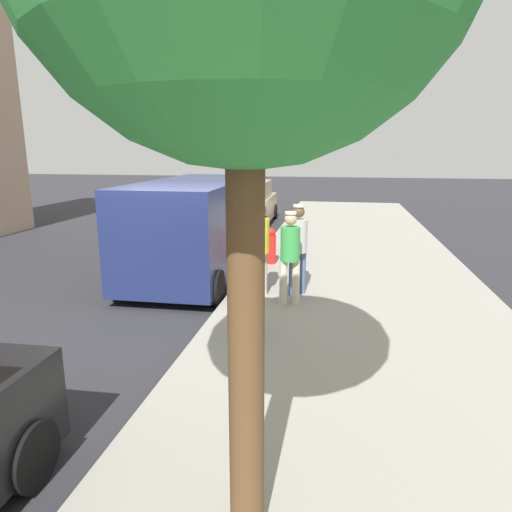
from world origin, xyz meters
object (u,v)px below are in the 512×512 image
Objects in this scene: pedestrian_in_yellow at (260,244)px; fire_hydrant at (271,246)px; parking_meter_near at (239,248)px; pedestrian_in_gray at (298,244)px; parked_van at (197,225)px; parked_sedan_ahead at (247,205)px; pedestrian_in_green at (290,252)px; pedestrian_in_blue at (248,271)px.

pedestrian_in_yellow is 2.03× the size of fire_hydrant.
pedestrian_in_yellow reaches higher than parking_meter_near.
parked_van is at bearing 147.92° from pedestrian_in_gray.
fire_hydrant is at bearing 24.37° from parked_van.
parked_sedan_ahead is 6.70m from fire_hydrant.
pedestrian_in_green is (0.58, -0.31, -0.07)m from pedestrian_in_yellow.
pedestrian_in_gray is at bearing 81.69° from pedestrian_in_green.
pedestrian_in_yellow is at bearing -86.00° from fire_hydrant.
pedestrian_in_blue is (0.13, -1.74, -0.04)m from pedestrian_in_yellow.
pedestrian_in_green is 1.50m from pedestrian_in_blue.
parked_sedan_ahead is (-2.07, 8.94, -0.41)m from pedestrian_in_yellow.
parking_meter_near is at bearing -116.87° from pedestrian_in_yellow.
parking_meter_near is at bearing -164.65° from pedestrian_in_green.
parked_sedan_ahead is at bearing 106.41° from fire_hydrant.
fire_hydrant is at bearing 105.08° from pedestrian_in_green.
parked_sedan_ahead reaches higher than fire_hydrant.
parking_meter_near is 0.92× the size of pedestrian_in_green.
parked_van is 6.08× the size of fire_hydrant.
parking_meter_near reaches higher than parked_sedan_ahead.
pedestrian_in_gray reaches higher than pedestrian_in_green.
pedestrian_in_yellow is 2.52m from parked_van.
parked_van reaches higher than pedestrian_in_gray.
pedestrian_in_yellow is 0.39× the size of parked_sedan_ahead.
fire_hydrant is (-0.31, 4.25, -0.54)m from pedestrian_in_blue.
pedestrian_in_yellow is (0.28, 0.54, -0.03)m from parking_meter_near.
pedestrian_in_blue is 4.01m from parked_van.
pedestrian_in_green reaches higher than parking_meter_near.
pedestrian_in_blue is 4.30m from fire_hydrant.
pedestrian_in_gray is 0.97× the size of pedestrian_in_yellow.
pedestrian_in_yellow is 0.66m from pedestrian_in_green.
pedestrian_in_gray is 2.88m from parked_van.
pedestrian_in_blue is at bearing -85.73° from pedestrian_in_yellow.
parked_sedan_ahead is at bearing 107.49° from pedestrian_in_gray.
pedestrian_in_yellow is 0.33× the size of parked_van.
pedestrian_in_green is (-0.08, -0.57, -0.04)m from pedestrian_in_gray.
pedestrian_in_gray is 0.32× the size of parked_van.
parked_sedan_ahead is (-0.29, 7.15, -0.41)m from parked_van.
pedestrian_in_gray is 0.57m from pedestrian_in_green.
fire_hydrant is (1.89, -6.42, -0.18)m from parked_sedan_ahead.
parked_van is at bearing -155.63° from fire_hydrant.
pedestrian_in_gray is 1.03× the size of pedestrian_in_green.
pedestrian_in_blue is 10.91m from parked_sedan_ahead.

